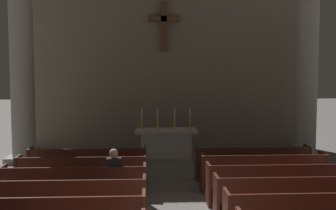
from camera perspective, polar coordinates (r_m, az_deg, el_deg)
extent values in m
cube|color=#4C2319|center=(8.47, -14.28, -13.25)|extent=(3.07, 0.40, 0.05)
cube|color=#4C2319|center=(8.17, -14.63, -11.89)|extent=(3.07, 0.05, 0.50)
cube|color=#4C2319|center=(8.27, -3.34, -13.18)|extent=(0.06, 0.50, 0.95)
cube|color=#4C2319|center=(9.46, -12.99, -11.31)|extent=(3.07, 0.40, 0.05)
cube|color=#4C2319|center=(9.18, -13.27, -10.03)|extent=(3.07, 0.05, 0.50)
cube|color=#4C2319|center=(9.70, -12.77, -12.30)|extent=(3.07, 0.04, 0.40)
cube|color=#4C2319|center=(9.29, -3.29, -11.18)|extent=(0.06, 0.50, 0.95)
cube|color=#4C2319|center=(9.82, -22.19, -10.64)|extent=(0.06, 0.50, 0.95)
cube|color=#4C2319|center=(10.47, -11.96, -9.73)|extent=(3.07, 0.40, 0.05)
cube|color=#4C2319|center=(10.19, -12.19, -8.54)|extent=(3.07, 0.05, 0.50)
cube|color=#4C2319|center=(10.70, -11.79, -10.66)|extent=(3.07, 0.04, 0.40)
cube|color=#4C2319|center=(10.31, -3.25, -9.58)|extent=(0.06, 0.50, 0.95)
cube|color=#4C2319|center=(10.80, -20.32, -9.21)|extent=(0.06, 0.50, 0.95)
cube|color=#4C2319|center=(11.49, -11.12, -8.44)|extent=(3.07, 0.40, 0.05)
cube|color=#4C2319|center=(11.22, -11.31, -7.32)|extent=(3.07, 0.05, 0.50)
cube|color=#4C2319|center=(11.72, -10.98, -9.31)|extent=(3.07, 0.04, 0.40)
cube|color=#4C2319|center=(11.35, -3.22, -8.27)|extent=(0.06, 0.50, 0.95)
cube|color=#4C2319|center=(11.79, -18.76, -8.02)|extent=(0.06, 0.50, 0.95)
cube|color=#4C2319|center=(7.59, 20.55, -13.33)|extent=(3.07, 0.05, 0.50)
cube|color=#4C2319|center=(8.81, 17.09, -12.60)|extent=(3.07, 0.40, 0.05)
cube|color=#4C2319|center=(8.53, 17.66, -11.26)|extent=(3.07, 0.05, 0.50)
cube|color=#4C2319|center=(9.04, 16.66, -13.64)|extent=(3.07, 0.04, 0.40)
cube|color=#4C2319|center=(8.38, 6.79, -12.96)|extent=(0.06, 0.50, 0.95)
cube|color=#4C2319|center=(9.77, 14.93, -10.84)|extent=(3.07, 0.40, 0.05)
cube|color=#4C2319|center=(9.50, 15.39, -9.58)|extent=(3.07, 0.05, 0.50)
cube|color=#4C2319|center=(10.00, 14.58, -11.81)|extent=(3.07, 0.04, 0.40)
cube|color=#4C2319|center=(9.39, 5.68, -11.02)|extent=(0.06, 0.50, 0.95)
cube|color=#4C2319|center=(10.75, 13.18, -9.38)|extent=(3.07, 0.40, 0.05)
cube|color=#4C2319|center=(10.48, 13.55, -8.21)|extent=(3.07, 0.05, 0.50)
cube|color=#4C2319|center=(10.98, 12.90, -10.30)|extent=(3.07, 0.04, 0.40)
cube|color=#4C2319|center=(10.40, 4.80, -9.46)|extent=(0.06, 0.50, 0.95)
cube|color=#4C2319|center=(11.25, 20.98, -8.68)|extent=(0.06, 0.50, 0.95)
cube|color=#4C2319|center=(11.75, 11.74, -8.16)|extent=(3.07, 0.40, 0.05)
cube|color=#4C2319|center=(11.48, 12.04, -7.06)|extent=(3.07, 0.05, 0.50)
cube|color=#4C2319|center=(11.97, 11.50, -9.02)|extent=(3.07, 0.04, 0.40)
cube|color=#4C2319|center=(11.43, 4.08, -8.18)|extent=(0.06, 0.50, 0.95)
cube|color=#4C2319|center=(12.20, 18.95, -7.59)|extent=(0.06, 0.50, 0.95)
cube|color=#ADA89E|center=(14.61, -19.52, -7.12)|extent=(1.08, 1.08, 0.20)
cylinder|color=#ADA89E|center=(14.33, -19.90, 7.00)|extent=(0.77, 0.77, 7.34)
cube|color=#ADA89E|center=(15.03, 18.56, -6.77)|extent=(1.08, 1.08, 0.20)
cylinder|color=#ADA89E|center=(14.76, 18.91, 6.95)|extent=(0.77, 0.77, 7.34)
cube|color=#BCB7AD|center=(14.42, -0.28, -5.63)|extent=(1.76, 0.72, 0.88)
cube|color=#BCB7AD|center=(14.34, -0.28, -3.67)|extent=(2.20, 0.90, 0.12)
cube|color=silver|center=(14.33, -0.28, -3.41)|extent=(2.09, 0.86, 0.01)
cylinder|color=#B79338|center=(14.31, -3.69, -3.36)|extent=(0.16, 0.16, 0.02)
cylinder|color=#B79338|center=(14.29, -3.69, -2.62)|extent=(0.07, 0.07, 0.40)
cylinder|color=silver|center=(14.25, -3.70, -1.18)|extent=(0.04, 0.04, 0.32)
cylinder|color=#B79338|center=(14.31, -1.48, -3.35)|extent=(0.16, 0.16, 0.02)
cylinder|color=#B79338|center=(14.29, -1.49, -2.61)|extent=(0.07, 0.07, 0.40)
cylinder|color=silver|center=(14.25, -1.49, -1.17)|extent=(0.04, 0.04, 0.32)
cylinder|color=#B79338|center=(14.34, 0.92, -3.33)|extent=(0.16, 0.16, 0.02)
cylinder|color=#B79338|center=(14.32, 0.92, -2.59)|extent=(0.07, 0.07, 0.40)
cylinder|color=silver|center=(14.28, 0.92, -1.16)|extent=(0.04, 0.04, 0.32)
cylinder|color=#B79338|center=(14.39, 3.11, -3.31)|extent=(0.16, 0.16, 0.02)
cylinder|color=#B79338|center=(14.36, 3.11, -2.58)|extent=(0.07, 0.07, 0.40)
cylinder|color=silver|center=(14.32, 3.12, -1.14)|extent=(0.04, 0.04, 0.32)
cube|color=gray|center=(16.41, -0.64, 9.40)|extent=(10.84, 0.25, 8.75)
cube|color=brown|center=(16.22, -0.61, 11.02)|extent=(0.23, 0.23, 1.90)
cube|color=brown|center=(16.25, -0.61, 12.02)|extent=(1.22, 0.23, 0.23)
cube|color=#26262B|center=(9.58, -7.45, -12.28)|extent=(0.24, 0.14, 0.45)
cube|color=#26262B|center=(9.38, -7.54, -10.84)|extent=(0.28, 0.36, 0.12)
cube|color=black|center=(9.17, -7.62, -9.06)|extent=(0.32, 0.20, 0.54)
sphere|color=tan|center=(9.09, -7.65, -6.74)|extent=(0.20, 0.20, 0.20)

